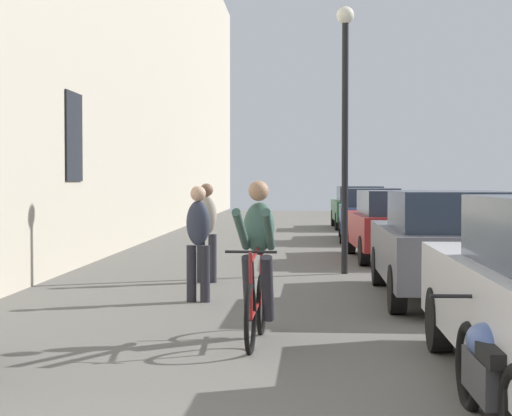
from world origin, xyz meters
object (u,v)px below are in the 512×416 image
Objects in this scene: cyclist_on_bicycle at (257,265)px; parked_car_third at (394,224)px; parked_car_second at (446,243)px; parked_motorcycle at (491,376)px; street_lamp at (345,105)px; parked_car_fourth at (371,213)px; pedestrian_mid at (207,227)px; parked_car_fifth at (358,207)px; pedestrian_near at (198,237)px.

parked_car_third is at bearing 74.68° from cyclist_on_bicycle.
parked_car_second is 2.07× the size of parked_motorcycle.
parked_car_second is at bearing -68.91° from street_lamp.
street_lamp is 8.94m from parked_car_fourth.
parked_car_second is 1.03× the size of parked_car_fourth.
pedestrian_mid is at bearing -131.04° from parked_car_third.
street_lamp is at bearing 92.62° from parked_motorcycle.
parked_car_fourth is (2.50, 14.98, -0.03)m from cyclist_on_bicycle.
parked_car_fifth is at bearing 84.92° from street_lamp.
pedestrian_near is 3.55m from parked_car_second.
parked_car_third is (3.62, 4.15, -0.16)m from pedestrian_mid.
parked_car_fourth is (3.61, 9.99, -0.16)m from pedestrian_mid.
street_lamp is at bearing 78.73° from cyclist_on_bicycle.
parked_motorcycle is at bearing -92.43° from parked_car_fourth.
street_lamp is (2.39, 1.44, 2.17)m from pedestrian_mid.
parked_car_fifth is (0.08, 12.00, 0.01)m from parked_car_third.
street_lamp is 1.14× the size of parked_car_third.
cyclist_on_bicycle is at bearing -129.09° from parked_car_second.
parked_car_fourth is at bearing 80.54° from cyclist_on_bicycle.
pedestrian_mid is at bearing -109.85° from parked_car_fourth.
cyclist_on_bicycle is 15.18m from parked_car_fourth.
street_lamp is at bearing -98.09° from parked_car_fourth.
pedestrian_mid reaches higher than parked_car_third.
street_lamp reaches higher than parked_motorcycle.
parked_car_fourth is at bearing -90.86° from parked_car_fifth.
parked_car_fourth is (-0.06, 11.84, -0.03)m from parked_car_second.
pedestrian_near is (-0.98, 2.76, 0.11)m from cyclist_on_bicycle.
cyclist_on_bicycle is 2.93m from pedestrian_near.
pedestrian_near is 0.76× the size of parked_motorcycle.
parked_car_fifth is (3.57, 18.38, -0.13)m from pedestrian_near.
parked_car_third is 12.00m from parked_car_fifth.
cyclist_on_bicycle is 1.05× the size of pedestrian_mid.
street_lamp reaches higher than pedestrian_mid.
parked_motorcycle is at bearing -93.61° from parked_car_third.
parked_car_fifth is (0.09, 6.16, 0.01)m from parked_car_fourth.
cyclist_on_bicycle is at bearing 118.03° from parked_motorcycle.
parked_car_third reaches higher than parked_motorcycle.
parked_car_fifth is at bearing 89.14° from parked_car_fourth.
parked_car_second reaches higher than parked_car_third.
cyclist_on_bicycle reaches higher than parked_motorcycle.
pedestrian_near is 7.27m from parked_car_third.
cyclist_on_bicycle is at bearing -99.46° from parked_car_fourth.
parked_car_second is 6.00m from parked_car_third.
street_lamp is 1.14× the size of parked_car_fifth.
parked_car_third is at bearing 48.96° from pedestrian_mid.
street_lamp is at bearing -95.08° from parked_car_fifth.
street_lamp is 14.95m from parked_car_fifth.
parked_car_third is 2.01× the size of parked_motorcycle.
street_lamp reaches higher than parked_car_fifth.
pedestrian_mid is at bearing -148.90° from street_lamp.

